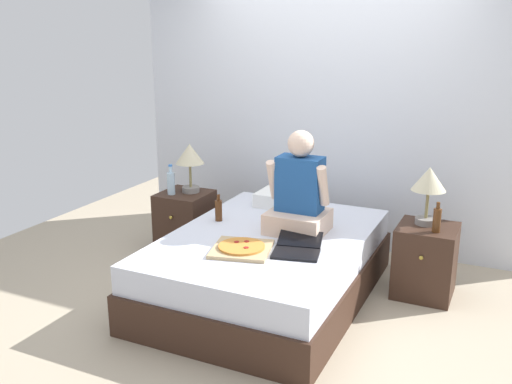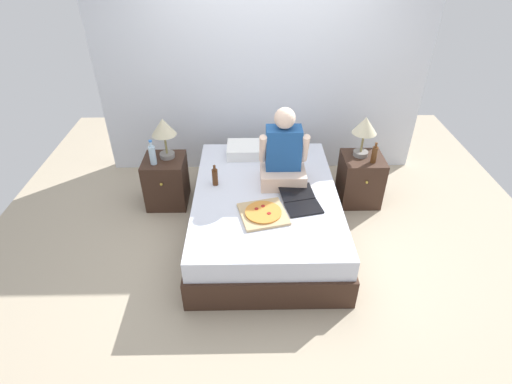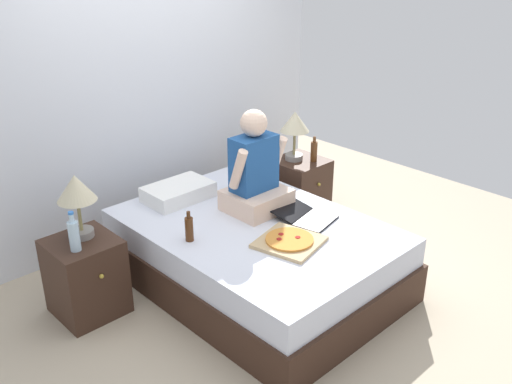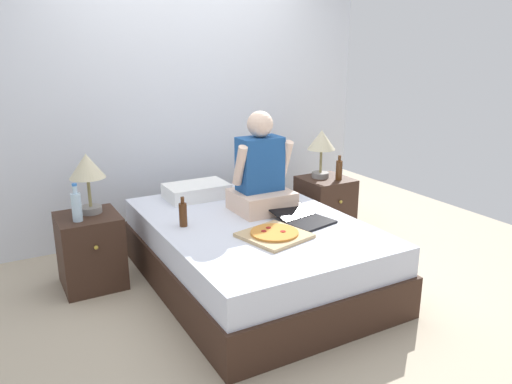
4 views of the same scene
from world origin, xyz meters
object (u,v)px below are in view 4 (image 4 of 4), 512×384
(lamp_on_left_nightstand, at_px, (87,170))
(beer_bottle_on_bed, at_px, (183,214))
(laptop, at_px, (305,219))
(pizza_box, at_px, (274,235))
(person_seated, at_px, (261,175))
(bed, at_px, (253,252))
(beer_bottle, at_px, (339,170))
(water_bottle, at_px, (77,206))
(nightstand_left, at_px, (91,251))
(lamp_on_right_nightstand, at_px, (321,143))
(nightstand_right, at_px, (325,206))

(lamp_on_left_nightstand, height_order, beer_bottle_on_bed, lamp_on_left_nightstand)
(laptop, height_order, pizza_box, laptop)
(person_seated, xyz_separation_m, pizza_box, (-0.21, -0.56, -0.27))
(bed, relative_size, beer_bottle_on_bed, 9.23)
(beer_bottle, xyz_separation_m, laptop, (-0.84, -0.67, -0.13))
(lamp_on_left_nightstand, xyz_separation_m, water_bottle, (-0.12, -0.14, -0.22))
(beer_bottle, distance_m, person_seated, 1.03)
(nightstand_left, height_order, lamp_on_left_nightstand, lamp_on_left_nightstand)
(laptop, distance_m, beer_bottle_on_bed, 0.89)
(lamp_on_right_nightstand, bearing_deg, lamp_on_left_nightstand, 180.00)
(lamp_on_left_nightstand, bearing_deg, nightstand_left, -128.63)
(beer_bottle_on_bed, bearing_deg, person_seated, 4.32)
(lamp_on_right_nightstand, bearing_deg, laptop, -131.92)
(lamp_on_left_nightstand, xyz_separation_m, nightstand_right, (2.13, -0.05, -0.61))
(water_bottle, relative_size, beer_bottle, 1.20)
(lamp_on_right_nightstand, xyz_separation_m, beer_bottle_on_bed, (-1.56, -0.47, -0.29))
(lamp_on_left_nightstand, relative_size, laptop, 0.95)
(bed, relative_size, pizza_box, 4.20)
(nightstand_left, height_order, person_seated, person_seated)
(beer_bottle, bearing_deg, bed, -158.71)
(bed, relative_size, nightstand_left, 3.64)
(lamp_on_left_nightstand, xyz_separation_m, beer_bottle, (2.20, -0.15, -0.23))
(beer_bottle_on_bed, bearing_deg, lamp_on_right_nightstand, 16.73)
(lamp_on_left_nightstand, height_order, person_seated, person_seated)
(pizza_box, bearing_deg, beer_bottle_on_bed, 132.36)
(lamp_on_left_nightstand, bearing_deg, nightstand_right, -1.34)
(laptop, xyz_separation_m, beer_bottle_on_bed, (-0.82, 0.35, 0.07))
(lamp_on_right_nightstand, distance_m, beer_bottle_on_bed, 1.65)
(bed, bearing_deg, water_bottle, 158.45)
(nightstand_left, xyz_separation_m, beer_bottle_on_bed, (0.59, -0.42, 0.32))
(bed, height_order, person_seated, person_seated)
(person_seated, relative_size, laptop, 1.65)
(nightstand_right, distance_m, pizza_box, 1.48)
(bed, xyz_separation_m, lamp_on_right_nightstand, (1.06, 0.60, 0.64))
(lamp_on_left_nightstand, height_order, lamp_on_right_nightstand, same)
(water_bottle, xyz_separation_m, person_seated, (1.34, -0.28, 0.12))
(bed, xyz_separation_m, pizza_box, (-0.04, -0.37, 0.27))
(lamp_on_left_nightstand, bearing_deg, beer_bottle_on_bed, -40.44)
(lamp_on_right_nightstand, relative_size, beer_bottle_on_bed, 2.05)
(person_seated, bearing_deg, laptop, -69.89)
(lamp_on_right_nightstand, height_order, person_seated, person_seated)
(nightstand_right, height_order, beer_bottle, beer_bottle)
(beer_bottle, relative_size, pizza_box, 0.48)
(lamp_on_left_nightstand, distance_m, person_seated, 1.29)
(bed, distance_m, lamp_on_right_nightstand, 1.37)
(nightstand_right, relative_size, pizza_box, 1.16)
(beer_bottle, bearing_deg, nightstand_right, 125.01)
(laptop, bearing_deg, lamp_on_left_nightstand, 149.06)
(nightstand_right, bearing_deg, laptop, -134.86)
(nightstand_left, relative_size, beer_bottle_on_bed, 2.54)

